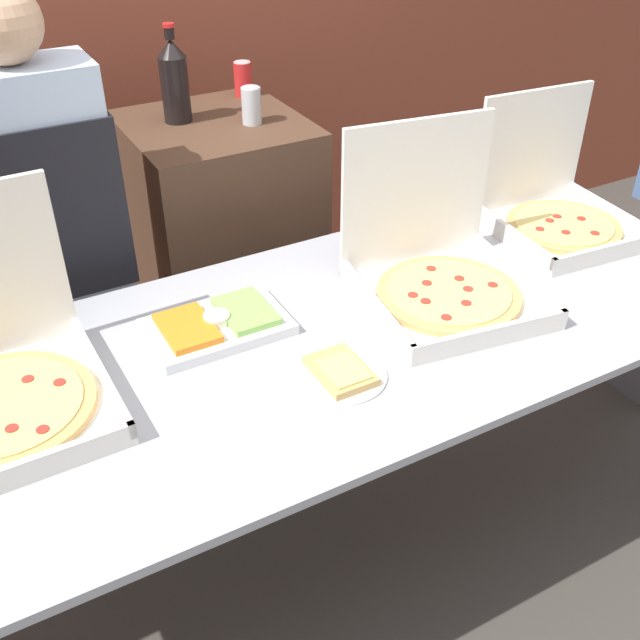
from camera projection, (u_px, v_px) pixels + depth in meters
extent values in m
plane|color=#423D38|center=(320.00, 558.00, 2.45)|extent=(16.00, 16.00, 0.00)
cube|color=brown|center=(107.00, 5.00, 2.89)|extent=(10.00, 0.06, 2.80)
cube|color=#A8AAB2|center=(320.00, 340.00, 1.95)|extent=(2.49, 0.95, 0.02)
cube|color=#A8AAB2|center=(530.00, 291.00, 2.99)|extent=(0.06, 0.06, 0.87)
cube|color=silver|center=(448.00, 300.00, 2.07)|extent=(0.51, 0.51, 0.02)
cube|color=silver|center=(491.00, 334.00, 1.88)|extent=(0.45, 0.08, 0.04)
cube|color=silver|center=(377.00, 306.00, 1.99)|extent=(0.08, 0.45, 0.04)
cube|color=silver|center=(517.00, 276.00, 2.11)|extent=(0.08, 0.45, 0.04)
cube|color=silver|center=(415.00, 192.00, 2.12)|extent=(0.45, 0.08, 0.43)
cylinder|color=tan|center=(448.00, 294.00, 2.06)|extent=(0.40, 0.40, 0.02)
cylinder|color=#EFCC70|center=(449.00, 291.00, 2.05)|extent=(0.34, 0.34, 0.00)
cylinder|color=#B22D23|center=(493.00, 285.00, 2.07)|extent=(0.03, 0.03, 0.00)
cylinder|color=#B22D23|center=(460.00, 279.00, 2.10)|extent=(0.03, 0.03, 0.00)
cylinder|color=#B22D23|center=(431.00, 268.00, 2.14)|extent=(0.03, 0.03, 0.00)
cylinder|color=#B22D23|center=(427.00, 283.00, 2.08)|extent=(0.03, 0.03, 0.00)
cylinder|color=#B22D23|center=(413.00, 295.00, 2.03)|extent=(0.03, 0.03, 0.00)
cylinder|color=#B22D23|center=(426.00, 301.00, 2.00)|extent=(0.03, 0.03, 0.00)
cylinder|color=#B22D23|center=(446.00, 317.00, 1.94)|extent=(0.03, 0.03, 0.00)
cylinder|color=#B22D23|center=(466.00, 303.00, 2.00)|extent=(0.03, 0.03, 0.00)
cylinder|color=#B22D23|center=(468.00, 289.00, 2.05)|extent=(0.03, 0.03, 0.00)
cube|color=silver|center=(6.00, 415.00, 1.68)|extent=(0.47, 0.47, 0.02)
cube|color=silver|center=(24.00, 468.00, 1.50)|extent=(0.46, 0.02, 0.04)
cube|color=silver|center=(101.00, 373.00, 1.75)|extent=(0.02, 0.46, 0.04)
cylinder|color=tan|center=(4.00, 408.00, 1.67)|extent=(0.41, 0.41, 0.02)
cylinder|color=#EFCC70|center=(2.00, 405.00, 1.66)|extent=(0.35, 0.35, 0.00)
cylinder|color=#B22D23|center=(59.00, 382.00, 1.72)|extent=(0.03, 0.03, 0.00)
cylinder|color=#B22D23|center=(28.00, 379.00, 1.73)|extent=(0.03, 0.03, 0.00)
cylinder|color=#B22D23|center=(12.00, 428.00, 1.59)|extent=(0.03, 0.03, 0.00)
cylinder|color=#B22D23|center=(43.00, 429.00, 1.59)|extent=(0.03, 0.03, 0.00)
cube|color=silver|center=(562.00, 232.00, 2.40)|extent=(0.44, 0.44, 0.02)
cube|color=silver|center=(607.00, 251.00, 2.23)|extent=(0.41, 0.05, 0.04)
cube|color=silver|center=(513.00, 235.00, 2.32)|extent=(0.05, 0.41, 0.04)
cube|color=silver|center=(612.00, 212.00, 2.45)|extent=(0.05, 0.41, 0.04)
cube|color=silver|center=(531.00, 148.00, 2.44)|extent=(0.41, 0.05, 0.39)
cylinder|color=tan|center=(563.00, 226.00, 2.39)|extent=(0.36, 0.36, 0.02)
cylinder|color=#EFCC70|center=(564.00, 223.00, 2.38)|extent=(0.31, 0.31, 0.00)
cylinder|color=#B22D23|center=(581.00, 219.00, 2.40)|extent=(0.03, 0.03, 0.00)
cylinder|color=#B22D23|center=(557.00, 216.00, 2.42)|extent=(0.03, 0.03, 0.00)
cylinder|color=#B22D23|center=(550.00, 220.00, 2.39)|extent=(0.03, 0.03, 0.00)
cylinder|color=#B22D23|center=(540.00, 229.00, 2.34)|extent=(0.03, 0.03, 0.00)
cylinder|color=#B22D23|center=(566.00, 232.00, 2.33)|extent=(0.03, 0.03, 0.00)
cylinder|color=#B22D23|center=(595.00, 233.00, 2.32)|extent=(0.03, 0.03, 0.00)
cylinder|color=white|center=(340.00, 375.00, 1.81)|extent=(0.23, 0.23, 0.01)
cube|color=tan|center=(340.00, 371.00, 1.80)|extent=(0.12, 0.17, 0.02)
cube|color=#EFCC70|center=(343.00, 370.00, 1.78)|extent=(0.09, 0.12, 0.01)
cube|color=white|center=(217.00, 327.00, 1.95)|extent=(0.36, 0.23, 0.03)
cube|color=orange|center=(187.00, 328.00, 1.91)|extent=(0.13, 0.18, 0.02)
cube|color=#8CC65B|center=(245.00, 311.00, 1.97)|extent=(0.13, 0.18, 0.02)
cylinder|color=white|center=(217.00, 318.00, 1.94)|extent=(0.07, 0.07, 0.02)
cube|color=#4C3323|center=(225.00, 266.00, 2.88)|extent=(0.60, 0.60, 1.14)
cylinder|color=black|center=(175.00, 90.00, 2.51)|extent=(0.09, 0.09, 0.22)
cone|color=black|center=(171.00, 48.00, 2.43)|extent=(0.09, 0.09, 0.06)
cylinder|color=black|center=(169.00, 33.00, 2.40)|extent=(0.03, 0.03, 0.04)
cylinder|color=red|center=(168.00, 25.00, 2.39)|extent=(0.04, 0.04, 0.01)
cylinder|color=silver|center=(251.00, 106.00, 2.51)|extent=(0.07, 0.07, 0.12)
cylinder|color=silver|center=(250.00, 87.00, 2.48)|extent=(0.06, 0.06, 0.00)
cylinder|color=red|center=(243.00, 79.00, 2.76)|extent=(0.07, 0.07, 0.12)
cylinder|color=silver|center=(242.00, 62.00, 2.72)|extent=(0.06, 0.06, 0.00)
cube|color=#473D33|center=(85.00, 390.00, 2.52)|extent=(0.28, 0.20, 0.81)
cube|color=silver|center=(38.00, 187.00, 2.10)|extent=(0.40, 0.22, 0.67)
cube|color=black|center=(42.00, 204.00, 2.13)|extent=(0.42, 0.24, 0.51)
sphere|color=tan|center=(0.00, 22.00, 1.85)|extent=(0.21, 0.21, 0.21)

